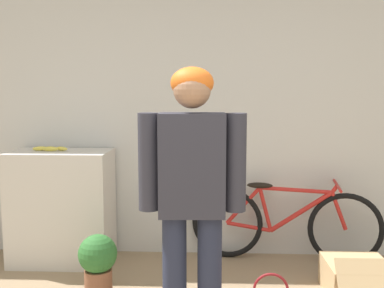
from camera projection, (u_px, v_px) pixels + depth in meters
name	position (u px, v px, depth m)	size (l,w,h in m)	color
wall_back	(202.00, 110.00, 3.96)	(8.00, 0.07, 2.60)	silver
side_shelf	(62.00, 207.00, 3.83)	(0.83, 0.47, 0.96)	beige
person	(192.00, 184.00, 2.52)	(0.60, 0.23, 1.60)	#23283D
bicycle	(285.00, 223.00, 3.85)	(1.61, 0.46, 0.70)	black
banana	(50.00, 149.00, 3.78)	(0.31, 0.09, 0.04)	#EAD64C
cardboard_box	(357.00, 278.00, 3.23)	(0.44, 0.53, 0.33)	tan
potted_plant	(98.00, 261.00, 3.23)	(0.28, 0.28, 0.44)	brown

